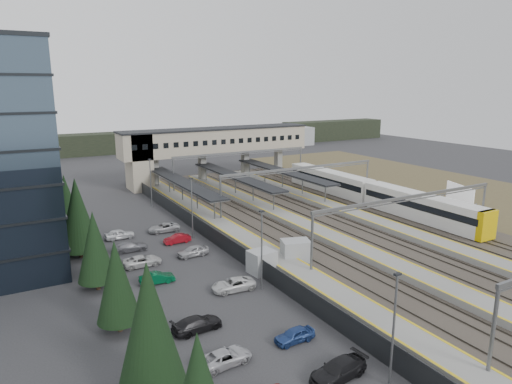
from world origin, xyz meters
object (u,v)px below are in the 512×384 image
relay_cabin_far (262,262)px  footbridge (205,144)px  billboard (459,197)px  relay_cabin_near (296,251)px  train (372,193)px

relay_cabin_far → footbridge: bearing=73.7°
footbridge → billboard: bearing=-65.0°
relay_cabin_near → train: 28.87m
footbridge → billboard: footbridge is taller
footbridge → billboard: 49.34m
footbridge → train: (16.30, -31.42, -5.74)m
footbridge → train: bearing=-62.6°
relay_cabin_near → train: (25.05, 14.34, 0.89)m
relay_cabin_far → train: (29.84, 14.91, 0.97)m
billboard → footbridge: bearing=115.0°
relay_cabin_far → relay_cabin_near: bearing=6.8°
relay_cabin_far → train: 33.37m
relay_cabin_far → train: train is taller
relay_cabin_near → footbridge: size_ratio=0.09×
relay_cabin_far → footbridge: size_ratio=0.07×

